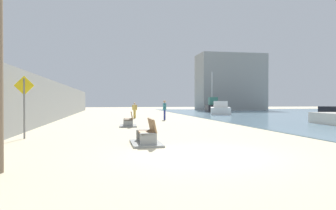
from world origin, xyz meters
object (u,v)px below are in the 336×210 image
Objects in this scene: person_walking at (135,109)px; boat_outer at (212,106)px; bench_near at (147,138)px; bench_far at (129,123)px; boat_far_left at (220,109)px; person_standing at (165,108)px; pedestrian_sign at (24,100)px.

boat_outer reaches higher than person_walking.
bench_near and bench_far have the same top height.
boat_far_left is at bearing 64.37° from bench_near.
person_standing is (2.37, -3.20, 0.14)m from person_walking.
bench_near is 37.15m from boat_outer.
person_standing is at bearing -119.45° from boat_outer.
bench_far is at bearing 91.08° from bench_near.
bench_near is 8.79m from bench_far.
person_walking is at bearing 83.32° from bench_far.
person_walking is 16.95m from pedestrian_sign.
bench_far is at bearing -119.10° from boat_outer.
person_standing is at bearing -132.31° from boat_far_left.
boat_outer is at bearing 50.32° from person_walking.
bench_near is at bearing -93.02° from person_walking.
boat_outer is (14.24, 25.58, 0.62)m from bench_far.
pedestrian_sign is at bearing 151.25° from bench_near.
bench_far is at bearing 50.96° from pedestrian_sign.
person_standing reaches higher than boat_far_left.
bench_far is at bearing -96.68° from person_walking.
boat_outer reaches higher than bench_far.
boat_outer is (14.08, 34.37, 0.62)m from bench_near.
boat_far_left is (12.03, 15.95, 0.41)m from bench_far.
bench_far is 0.35× the size of boat_outer.
pedestrian_sign is at bearing -129.04° from bench_far.
boat_outer is at bearing 60.90° from bench_far.
person_standing is 15.18m from pedestrian_sign.
bench_near is 18.62m from person_walking.
boat_outer reaches higher than person_standing.
boat_outer is (2.21, 9.64, 0.21)m from boat_far_left.
person_walking is at bearing -129.68° from boat_outer.
boat_outer is at bearing 67.73° from bench_near.
boat_outer reaches higher than boat_far_left.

